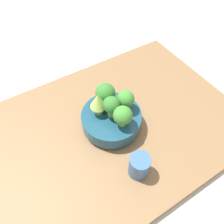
# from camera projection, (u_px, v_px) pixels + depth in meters

# --- Properties ---
(ground_plane) EXTENTS (6.00, 6.00, 0.00)m
(ground_plane) POSITION_uv_depth(u_px,v_px,m) (108.00, 132.00, 0.83)
(ground_plane) COLOR #ADA89E
(table) EXTENTS (0.99, 0.67, 0.03)m
(table) POSITION_uv_depth(u_px,v_px,m) (108.00, 130.00, 0.82)
(table) COLOR brown
(table) RESTS_ON ground_plane
(bowl) EXTENTS (0.21, 0.21, 0.07)m
(bowl) POSITION_uv_depth(u_px,v_px,m) (112.00, 120.00, 0.78)
(bowl) COLOR navy
(bowl) RESTS_ON table
(broccoli_floret_left) EXTENTS (0.06, 0.06, 0.08)m
(broccoli_floret_left) POSITION_uv_depth(u_px,v_px,m) (126.00, 99.00, 0.74)
(broccoli_floret_left) COLOR #609347
(broccoli_floret_left) RESTS_ON bowl
(broccoli_floret_front) EXTENTS (0.07, 0.07, 0.09)m
(broccoli_floret_front) POSITION_uv_depth(u_px,v_px,m) (105.00, 93.00, 0.75)
(broccoli_floret_front) COLOR #6BA34C
(broccoli_floret_front) RESTS_ON bowl
(broccoli_floret_center) EXTENTS (0.06, 0.06, 0.08)m
(broccoli_floret_center) POSITION_uv_depth(u_px,v_px,m) (112.00, 106.00, 0.72)
(broccoli_floret_center) COLOR #609347
(broccoli_floret_center) RESTS_ON bowl
(broccoli_floret_back) EXTENTS (0.06, 0.06, 0.08)m
(broccoli_floret_back) POSITION_uv_depth(u_px,v_px,m) (123.00, 116.00, 0.70)
(broccoli_floret_back) COLOR #6BA34C
(broccoli_floret_back) RESTS_ON bowl
(romanesco_piece_near) EXTENTS (0.06, 0.06, 0.09)m
(romanesco_piece_near) POSITION_uv_depth(u_px,v_px,m) (98.00, 102.00, 0.72)
(romanesco_piece_near) COLOR #609347
(romanesco_piece_near) RESTS_ON bowl
(cup) EXTENTS (0.06, 0.06, 0.09)m
(cup) POSITION_uv_depth(u_px,v_px,m) (139.00, 166.00, 0.67)
(cup) COLOR #33567F
(cup) RESTS_ON table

